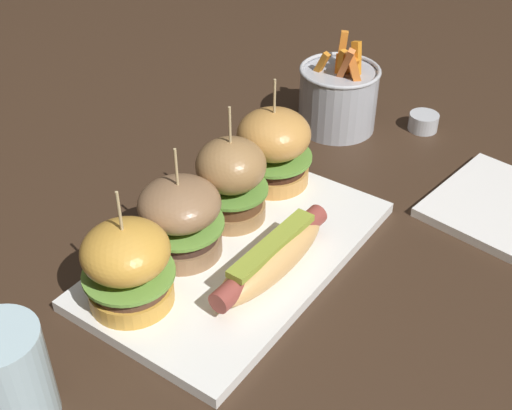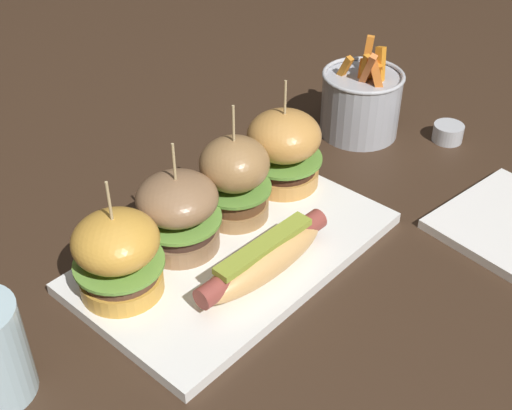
# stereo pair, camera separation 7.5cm
# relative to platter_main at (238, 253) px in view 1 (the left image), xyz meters

# --- Properties ---
(ground_plane) EXTENTS (3.00, 3.00, 0.00)m
(ground_plane) POSITION_rel_platter_main_xyz_m (0.00, 0.00, -0.01)
(ground_plane) COLOR #382619
(platter_main) EXTENTS (0.37, 0.22, 0.01)m
(platter_main) POSITION_rel_platter_main_xyz_m (0.00, 0.00, 0.00)
(platter_main) COLOR white
(platter_main) RESTS_ON ground
(hot_dog) EXTENTS (0.19, 0.05, 0.04)m
(hot_dog) POSITION_rel_platter_main_xyz_m (-0.01, -0.05, 0.03)
(hot_dog) COLOR tan
(hot_dog) RESTS_ON platter_main
(slider_far_left) EXTENTS (0.10, 0.10, 0.14)m
(slider_far_left) POSITION_rel_platter_main_xyz_m (-0.13, 0.04, 0.06)
(slider_far_left) COLOR gold
(slider_far_left) RESTS_ON platter_main
(slider_center_left) EXTENTS (0.10, 0.10, 0.14)m
(slider_center_left) POSITION_rel_platter_main_xyz_m (-0.04, 0.05, 0.05)
(slider_center_left) COLOR #8D6848
(slider_center_left) RESTS_ON platter_main
(slider_center_right) EXTENTS (0.09, 0.09, 0.15)m
(slider_center_right) POSITION_rel_platter_main_xyz_m (0.05, 0.04, 0.06)
(slider_center_right) COLOR #9D7345
(slider_center_right) RESTS_ON platter_main
(slider_far_right) EXTENTS (0.10, 0.10, 0.15)m
(slider_far_right) POSITION_rel_platter_main_xyz_m (0.14, 0.04, 0.06)
(slider_far_right) COLOR #C98C45
(slider_far_right) RESTS_ON platter_main
(fries_bucket) EXTENTS (0.12, 0.12, 0.14)m
(fries_bucket) POSITION_rel_platter_main_xyz_m (0.33, 0.06, 0.04)
(fries_bucket) COLOR #A8AAB2
(fries_bucket) RESTS_ON ground
(sauce_ramekin) EXTENTS (0.04, 0.04, 0.03)m
(sauce_ramekin) POSITION_rel_platter_main_xyz_m (0.40, -0.05, 0.01)
(sauce_ramekin) COLOR #B7BABF
(sauce_ramekin) RESTS_ON ground
(side_plate) EXTENTS (0.20, 0.20, 0.01)m
(side_plate) POSITION_rel_platter_main_xyz_m (0.26, -0.23, -0.00)
(side_plate) COLOR white
(side_plate) RESTS_ON ground
(water_glass) EXTENTS (0.07, 0.07, 0.10)m
(water_glass) POSITION_rel_platter_main_xyz_m (-0.29, 0.03, 0.05)
(water_glass) COLOR silver
(water_glass) RESTS_ON ground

